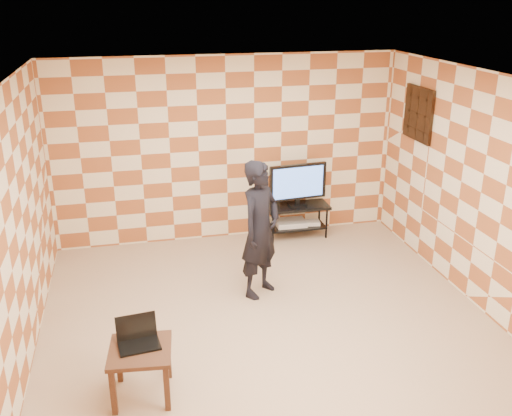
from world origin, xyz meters
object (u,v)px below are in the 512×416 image
object	(u,v)px
tv_stand	(297,214)
person	(260,229)
tv	(298,183)
side_table	(141,357)

from	to	relation	value
tv_stand	person	xyz separation A→B (m)	(-0.94, -1.57, 0.48)
tv_stand	person	size ratio (longest dim) A/B	0.56
tv_stand	tv	bearing A→B (deg)	-95.47
tv	person	bearing A→B (deg)	-121.03
person	tv_stand	bearing A→B (deg)	17.78
tv_stand	tv	xyz separation A→B (m)	(-0.00, -0.00, 0.49)
tv	person	distance (m)	1.83
tv	side_table	xyz separation A→B (m)	(-2.44, -3.20, -0.44)
tv_stand	side_table	distance (m)	4.02
side_table	person	xyz separation A→B (m)	(1.50, 1.63, 0.43)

